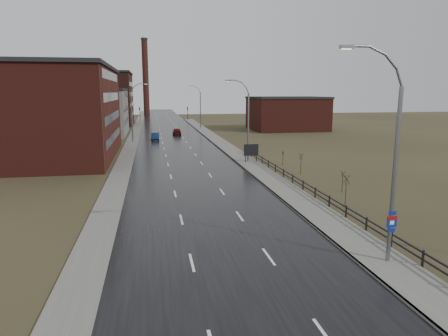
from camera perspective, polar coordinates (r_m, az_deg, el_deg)
name	(u,v)px	position (r m, az deg, el deg)	size (l,w,h in m)	color
ground	(247,294)	(20.50, 3.29, -17.51)	(320.00, 320.00, 0.00)	#2D2819
road	(175,143)	(78.25, -7.07, 3.63)	(14.00, 300.00, 0.06)	black
sidewalk_right	(248,163)	(54.94, 3.47, 0.71)	(3.20, 180.00, 0.18)	#595651
curb_right	(237,163)	(54.60, 1.92, 0.66)	(0.16, 180.00, 0.18)	slate
sidewalk_left	(131,143)	(78.22, -13.09, 3.46)	(2.40, 260.00, 0.12)	#595651
warehouse_near	(35,113)	(64.77, -25.41, 7.17)	(22.44, 28.56, 13.50)	#471914
warehouse_mid	(90,112)	(96.60, -18.60, 7.63)	(16.32, 20.40, 10.50)	slate
warehouse_far	(87,99)	(126.92, -19.02, 9.37)	(26.52, 24.48, 15.50)	#331611
building_right	(287,113)	(105.52, 8.95, 7.74)	(18.36, 16.32, 8.50)	#471914
smokestack	(146,77)	(167.63, -11.14, 12.61)	(2.70, 2.70, 30.70)	#331611
streetlight_main	(390,160)	(23.63, 22.66, 1.06)	(3.91, 0.29, 12.11)	slate
streetlight_right_mid	(246,121)	(55.18, 3.19, 6.78)	(3.36, 0.28, 11.35)	slate
streetlight_left	(133,112)	(79.69, -12.84, 7.77)	(3.36, 0.28, 11.35)	slate
streetlight_right_far	(199,107)	(108.36, -3.54, 8.76)	(3.36, 0.28, 11.35)	slate
guardrail	(306,186)	(39.74, 11.60, -2.50)	(0.10, 53.05, 1.10)	black
shrub_c	(346,190)	(35.41, 17.03, -3.01)	(0.68, 0.72, 2.90)	#382D23
shrub_d	(343,181)	(40.78, 16.58, -1.81)	(0.50, 0.53, 2.11)	#382D23
shrub_e	(301,163)	(48.53, 10.94, 0.69)	(0.60, 0.63, 2.54)	#382D23
shrub_f	(283,158)	(54.42, 8.42, 1.48)	(0.45, 0.47, 1.88)	#382D23
billboard	(251,151)	(55.19, 3.89, 2.51)	(2.06, 0.17, 2.64)	black
traffic_light_left	(140,107)	(137.67, -11.96, 8.47)	(0.58, 2.73, 5.30)	black
traffic_light_right	(187,107)	(138.17, -5.24, 8.67)	(0.58, 2.73, 5.30)	black
car_near	(155,137)	(82.50, -9.80, 4.43)	(1.57, 4.51, 1.49)	#0C1F3F
car_far	(177,132)	(92.00, -6.75, 5.19)	(1.88, 4.68, 1.59)	#420B0B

